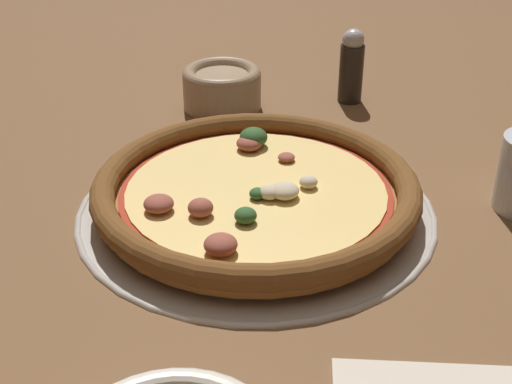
{
  "coord_description": "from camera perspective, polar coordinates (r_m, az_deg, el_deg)",
  "views": [
    {
      "loc": [
        0.05,
        0.63,
        0.39
      ],
      "look_at": [
        0.0,
        0.0,
        0.02
      ],
      "focal_mm": 50.0,
      "sensor_mm": 36.0,
      "label": 1
    }
  ],
  "objects": [
    {
      "name": "pizza",
      "position": [
        0.73,
        -0.03,
        0.15
      ],
      "size": [
        0.34,
        0.34,
        0.04
      ],
      "color": "#A86B33",
      "rests_on": "pizza_tray"
    },
    {
      "name": "bowl_near",
      "position": [
        0.97,
        -2.73,
        8.43
      ],
      "size": [
        0.11,
        0.11,
        0.06
      ],
      "color": "#9E8466",
      "rests_on": "ground_plane"
    },
    {
      "name": "pepper_shaker",
      "position": [
        1.0,
        7.65,
        9.97
      ],
      "size": [
        0.03,
        0.03,
        0.1
      ],
      "color": "black",
      "rests_on": "ground_plane"
    },
    {
      "name": "pizza_tray",
      "position": [
        0.74,
        -0.0,
        -1.26
      ],
      "size": [
        0.37,
        0.37,
        0.01
      ],
      "color": "#B7B2A8",
      "rests_on": "ground_plane"
    },
    {
      "name": "ground_plane",
      "position": [
        0.74,
        -0.0,
        -1.52
      ],
      "size": [
        3.0,
        3.0,
        0.0
      ],
      "primitive_type": "plane",
      "color": "brown"
    }
  ]
}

